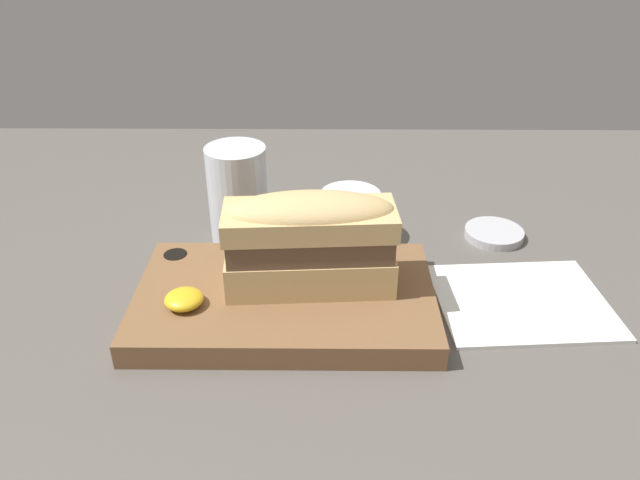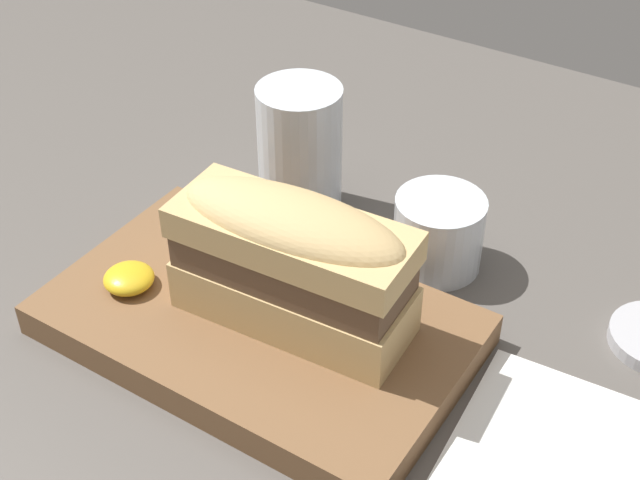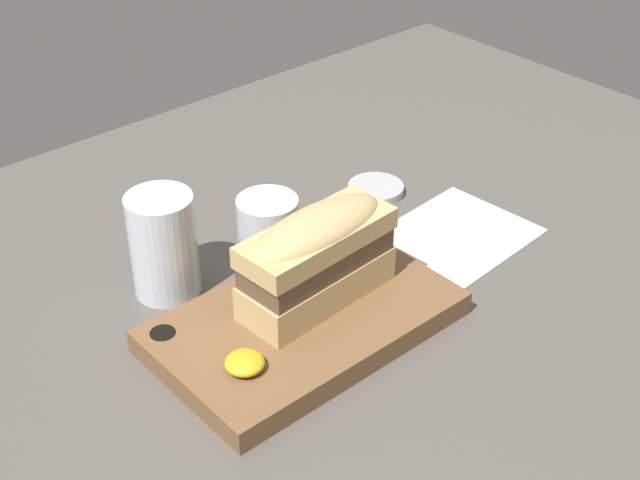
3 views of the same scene
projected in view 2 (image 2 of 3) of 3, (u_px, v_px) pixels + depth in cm
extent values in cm
cube|color=#56514C|center=(291.00, 397.00, 62.61)|extent=(141.55, 112.33, 2.00)
cube|color=brown|center=(258.00, 325.00, 65.10)|extent=(30.32, 18.38, 2.59)
cylinder|color=black|center=(182.00, 216.00, 74.38)|extent=(2.57, 2.57, 1.30)
cube|color=tan|center=(293.00, 297.00, 62.65)|extent=(17.20, 7.59, 3.86)
cube|color=brown|center=(292.00, 262.00, 60.69)|extent=(16.52, 7.28, 2.49)
cube|color=tan|center=(292.00, 234.00, 59.20)|extent=(17.20, 7.59, 2.31)
ellipsoid|color=tan|center=(291.00, 223.00, 58.61)|extent=(16.86, 7.43, 3.47)
ellipsoid|color=gold|center=(132.00, 276.00, 66.27)|extent=(3.79, 3.79, 1.52)
cylinder|color=silver|center=(300.00, 151.00, 75.17)|extent=(7.20, 7.20, 11.74)
cylinder|color=silver|center=(300.00, 181.00, 77.04)|extent=(6.33, 6.33, 5.28)
cylinder|color=silver|center=(438.00, 233.00, 70.75)|extent=(7.22, 7.22, 6.25)
cylinder|color=black|center=(437.00, 243.00, 71.41)|extent=(6.50, 6.50, 3.71)
cube|color=white|center=(591.00, 470.00, 56.21)|extent=(18.48, 15.53, 0.40)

